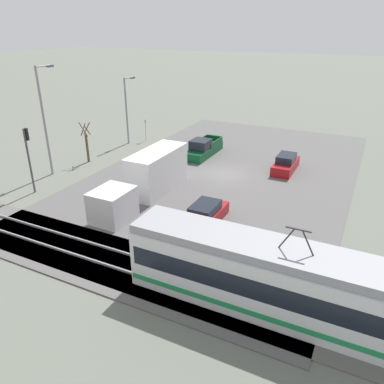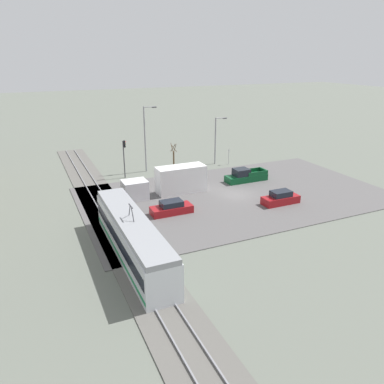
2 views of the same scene
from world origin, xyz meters
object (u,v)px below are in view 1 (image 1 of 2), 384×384
object	(u,v)px
no_parking_sign	(145,128)
pickup_truck	(203,149)
traffic_light_pole	(28,152)
sedan_car_1	(286,164)
box_truck	(148,178)
street_lamp_near_crossing	(127,106)
light_rail_tram	(291,285)
sedan_car_0	(205,215)
street_tree	(87,144)
street_lamp_mid_block	(45,115)

from	to	relation	value
no_parking_sign	pickup_truck	bearing A→B (deg)	165.72
pickup_truck	traffic_light_pole	xyz separation A→B (m)	(8.48, 14.42, 2.65)
pickup_truck	sedan_car_1	bearing A→B (deg)	175.40
box_truck	pickup_truck	bearing A→B (deg)	-88.44
sedan_car_1	traffic_light_pole	world-z (taller)	traffic_light_pole
street_lamp_near_crossing	traffic_light_pole	bearing A→B (deg)	94.48
box_truck	street_lamp_near_crossing	xyz separation A→B (m)	(9.96, -11.65, 2.65)
light_rail_tram	pickup_truck	size ratio (longest dim) A/B	2.70
sedan_car_0	no_parking_sign	world-z (taller)	no_parking_sign
street_tree	no_parking_sign	bearing A→B (deg)	-97.09
street_lamp_near_crossing	pickup_truck	bearing A→B (deg)	176.52
box_truck	street_lamp_mid_block	distance (m)	11.21
box_truck	sedan_car_0	bearing A→B (deg)	159.98
light_rail_tram	no_parking_sign	distance (m)	30.71
street_lamp_mid_block	box_truck	bearing A→B (deg)	177.67
street_lamp_near_crossing	no_parking_sign	size ratio (longest dim) A/B	2.94
sedan_car_1	no_parking_sign	bearing A→B (deg)	-9.43
sedan_car_0	street_tree	world-z (taller)	street_tree
box_truck	street_tree	distance (m)	10.76
light_rail_tram	street_tree	world-z (taller)	light_rail_tram
street_lamp_near_crossing	box_truck	bearing A→B (deg)	130.52
sedan_car_0	traffic_light_pole	world-z (taller)	traffic_light_pole
light_rail_tram	sedan_car_0	distance (m)	9.60
box_truck	sedan_car_0	size ratio (longest dim) A/B	2.30
light_rail_tram	box_truck	size ratio (longest dim) A/B	1.51
street_lamp_near_crossing	no_parking_sign	bearing A→B (deg)	-128.43
sedan_car_0	no_parking_sign	distance (m)	21.22
box_truck	light_rail_tram	bearing A→B (deg)	147.09
light_rail_tram	street_tree	xyz separation A→B (m)	(22.88, -12.82, 0.06)
sedan_car_1	no_parking_sign	distance (m)	17.40
traffic_light_pole	street_lamp_mid_block	distance (m)	4.62
light_rail_tram	box_truck	bearing A→B (deg)	-32.91
traffic_light_pole	street_lamp_mid_block	bearing A→B (deg)	-65.06
box_truck	sedan_car_1	size ratio (longest dim) A/B	2.36
pickup_truck	street_tree	bearing A→B (deg)	35.09
street_tree	traffic_light_pole	bearing A→B (deg)	97.66
sedan_car_0	street_lamp_mid_block	bearing A→B (deg)	171.09
street_tree	light_rail_tram	bearing A→B (deg)	150.73
sedan_car_1	no_parking_sign	xyz separation A→B (m)	(17.15, -2.85, 0.78)
pickup_truck	street_lamp_near_crossing	bearing A→B (deg)	-3.48
pickup_truck	street_tree	xyz separation A→B (m)	(9.52, 6.69, 1.05)
sedan_car_1	street_lamp_mid_block	distance (m)	21.91
light_rail_tram	pickup_truck	bearing A→B (deg)	-55.61
pickup_truck	street_tree	size ratio (longest dim) A/B	1.46
pickup_truck	street_lamp_mid_block	world-z (taller)	street_lamp_mid_block
street_tree	no_parking_sign	world-z (taller)	street_tree
street_lamp_near_crossing	street_lamp_mid_block	distance (m)	11.29
no_parking_sign	street_tree	bearing A→B (deg)	82.91
street_lamp_mid_block	traffic_light_pole	bearing A→B (deg)	114.94
light_rail_tram	box_truck	xyz separation A→B (m)	(13.05, -8.45, -0.16)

